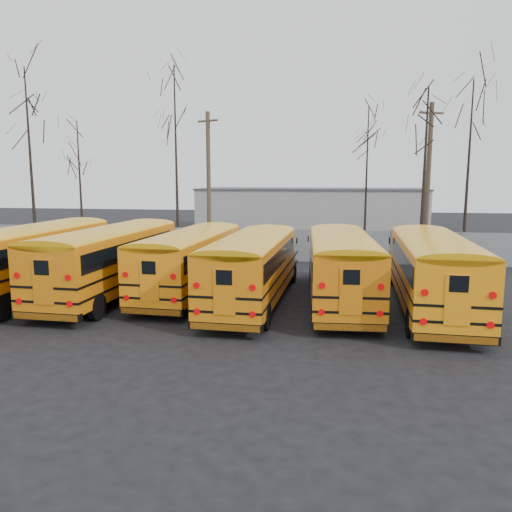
% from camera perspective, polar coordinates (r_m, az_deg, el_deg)
% --- Properties ---
extents(ground, '(120.00, 120.00, 0.00)m').
position_cam_1_polar(ground, '(19.98, -5.03, -6.05)').
color(ground, black).
rests_on(ground, ground).
extents(fence, '(40.00, 0.04, 2.00)m').
position_cam_1_polar(fence, '(31.34, 0.46, 1.31)').
color(fence, gray).
rests_on(fence, ground).
extents(distant_building, '(22.00, 8.00, 4.00)m').
position_cam_1_polar(distant_building, '(50.85, 6.29, 5.31)').
color(distant_building, '#9B9A96').
rests_on(distant_building, ground).
extents(bus_a, '(2.73, 11.43, 3.19)m').
position_cam_1_polar(bus_a, '(23.65, -24.21, 0.15)').
color(bus_a, black).
rests_on(bus_a, ground).
extents(bus_b, '(2.85, 11.23, 3.12)m').
position_cam_1_polar(bus_b, '(22.51, -16.17, 0.08)').
color(bus_b, black).
rests_on(bus_b, ground).
extents(bus_c, '(2.74, 10.53, 2.92)m').
position_cam_1_polar(bus_c, '(22.26, -7.36, -0.04)').
color(bus_c, black).
rests_on(bus_c, ground).
extents(bus_d, '(2.68, 10.66, 2.97)m').
position_cam_1_polar(bus_d, '(20.28, -0.32, -0.77)').
color(bus_d, black).
rests_on(bus_d, ground).
extents(bus_e, '(3.16, 10.81, 2.99)m').
position_cam_1_polar(bus_e, '(20.64, 9.68, -0.69)').
color(bus_e, black).
rests_on(bus_e, ground).
extents(bus_f, '(2.78, 10.96, 3.05)m').
position_cam_1_polar(bus_f, '(20.36, 19.55, -1.12)').
color(bus_f, black).
rests_on(bus_f, ground).
extents(utility_pole_left, '(1.65, 0.84, 9.83)m').
position_cam_1_polar(utility_pole_left, '(36.76, -5.44, 8.72)').
color(utility_pole_left, brown).
rests_on(utility_pole_left, ground).
extents(utility_pole_right, '(1.66, 0.86, 9.95)m').
position_cam_1_polar(utility_pole_right, '(34.95, 19.07, 8.37)').
color(utility_pole_right, '#483828').
rests_on(utility_pole_right, ground).
extents(tree_0, '(0.26, 0.26, 12.89)m').
position_cam_1_polar(tree_0, '(40.12, -24.38, 9.99)').
color(tree_0, black).
rests_on(tree_0, ground).
extents(tree_1, '(0.26, 0.26, 9.24)m').
position_cam_1_polar(tree_1, '(39.16, -19.45, 7.64)').
color(tree_1, black).
rests_on(tree_1, ground).
extents(tree_2, '(0.26, 0.26, 12.36)m').
position_cam_1_polar(tree_2, '(33.95, -9.10, 10.54)').
color(tree_2, black).
rests_on(tree_2, ground).
extents(tree_3, '(0.26, 0.26, 9.87)m').
position_cam_1_polar(tree_3, '(34.94, 12.50, 8.36)').
color(tree_3, black).
rests_on(tree_3, ground).
extents(tree_4, '(0.26, 0.26, 10.61)m').
position_cam_1_polar(tree_4, '(33.20, 18.67, 8.72)').
color(tree_4, black).
rests_on(tree_4, ground).
extents(tree_5, '(0.26, 0.26, 11.64)m').
position_cam_1_polar(tree_5, '(37.45, 23.09, 9.24)').
color(tree_5, black).
rests_on(tree_5, ground).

